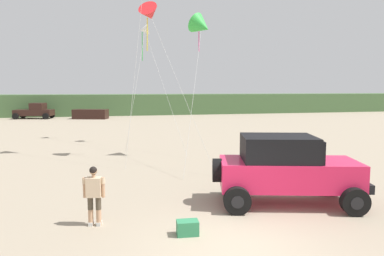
{
  "coord_description": "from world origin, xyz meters",
  "views": [
    {
      "loc": [
        -2.94,
        -7.8,
        3.77
      ],
      "look_at": [
        -0.38,
        3.27,
        2.51
      ],
      "focal_mm": 33.14,
      "sensor_mm": 36.0,
      "label": 1
    }
  ],
  "objects_px": {
    "jeep": "(286,168)",
    "kite_pink_ribbon": "(150,14)",
    "kite_orange_streamer": "(144,30)",
    "person_watching": "(94,193)",
    "distant_sedan": "(91,114)",
    "distant_pickup": "(35,111)",
    "cooler_box": "(188,228)",
    "kite_black_sled": "(202,26)"
  },
  "relations": [
    {
      "from": "jeep",
      "to": "kite_pink_ribbon",
      "type": "height_order",
      "value": "kite_pink_ribbon"
    },
    {
      "from": "kite_pink_ribbon",
      "to": "kite_orange_streamer",
      "type": "bearing_deg",
      "value": 87.88
    },
    {
      "from": "person_watching",
      "to": "distant_sedan",
      "type": "xyz_separation_m",
      "value": [
        -1.94,
        36.38,
        -0.34
      ]
    },
    {
      "from": "distant_pickup",
      "to": "kite_pink_ribbon",
      "type": "bearing_deg",
      "value": -68.12
    },
    {
      "from": "distant_sedan",
      "to": "cooler_box",
      "type": "bearing_deg",
      "value": -66.6
    },
    {
      "from": "distant_sedan",
      "to": "kite_orange_streamer",
      "type": "distance_m",
      "value": 23.3
    },
    {
      "from": "person_watching",
      "to": "kite_black_sled",
      "type": "bearing_deg",
      "value": 58.85
    },
    {
      "from": "distant_pickup",
      "to": "kite_orange_streamer",
      "type": "distance_m",
      "value": 27.13
    },
    {
      "from": "distant_pickup",
      "to": "distant_sedan",
      "type": "xyz_separation_m",
      "value": [
        6.87,
        -1.88,
        -0.34
      ]
    },
    {
      "from": "kite_pink_ribbon",
      "to": "distant_sedan",
      "type": "bearing_deg",
      "value": 99.8
    },
    {
      "from": "person_watching",
      "to": "kite_orange_streamer",
      "type": "relative_size",
      "value": 0.21
    },
    {
      "from": "kite_black_sled",
      "to": "kite_pink_ribbon",
      "type": "bearing_deg",
      "value": 162.76
    },
    {
      "from": "distant_pickup",
      "to": "kite_pink_ribbon",
      "type": "relative_size",
      "value": 0.58
    },
    {
      "from": "distant_sedan",
      "to": "kite_pink_ribbon",
      "type": "distance_m",
      "value": 28.05
    },
    {
      "from": "kite_orange_streamer",
      "to": "kite_pink_ribbon",
      "type": "bearing_deg",
      "value": -92.12
    },
    {
      "from": "cooler_box",
      "to": "jeep",
      "type": "bearing_deg",
      "value": 28.9
    },
    {
      "from": "person_watching",
      "to": "distant_pickup",
      "type": "distance_m",
      "value": 39.25
    },
    {
      "from": "jeep",
      "to": "kite_black_sled",
      "type": "xyz_separation_m",
      "value": [
        -0.7,
        8.32,
        5.88
      ]
    },
    {
      "from": "kite_orange_streamer",
      "to": "person_watching",
      "type": "bearing_deg",
      "value": -101.02
    },
    {
      "from": "cooler_box",
      "to": "kite_pink_ribbon",
      "type": "bearing_deg",
      "value": 92.27
    },
    {
      "from": "person_watching",
      "to": "kite_orange_streamer",
      "type": "bearing_deg",
      "value": 78.98
    },
    {
      "from": "cooler_box",
      "to": "kite_black_sled",
      "type": "relative_size",
      "value": 0.07
    },
    {
      "from": "person_watching",
      "to": "kite_pink_ribbon",
      "type": "height_order",
      "value": "kite_pink_ribbon"
    },
    {
      "from": "distant_pickup",
      "to": "kite_pink_ribbon",
      "type": "height_order",
      "value": "kite_pink_ribbon"
    },
    {
      "from": "kite_orange_streamer",
      "to": "distant_pickup",
      "type": "bearing_deg",
      "value": 116.37
    },
    {
      "from": "kite_orange_streamer",
      "to": "kite_black_sled",
      "type": "distance_m",
      "value": 6.41
    },
    {
      "from": "jeep",
      "to": "distant_sedan",
      "type": "xyz_separation_m",
      "value": [
        -7.97,
        35.87,
        -0.6
      ]
    },
    {
      "from": "person_watching",
      "to": "kite_black_sled",
      "type": "height_order",
      "value": "kite_black_sled"
    },
    {
      "from": "jeep",
      "to": "cooler_box",
      "type": "height_order",
      "value": "jeep"
    },
    {
      "from": "jeep",
      "to": "person_watching",
      "type": "distance_m",
      "value": 6.06
    },
    {
      "from": "distant_pickup",
      "to": "kite_black_sled",
      "type": "bearing_deg",
      "value": -64.33
    },
    {
      "from": "cooler_box",
      "to": "distant_sedan",
      "type": "distance_m",
      "value": 37.83
    },
    {
      "from": "cooler_box",
      "to": "distant_sedan",
      "type": "bearing_deg",
      "value": 100.45
    },
    {
      "from": "cooler_box",
      "to": "distant_sedan",
      "type": "height_order",
      "value": "distant_sedan"
    },
    {
      "from": "person_watching",
      "to": "jeep",
      "type": "bearing_deg",
      "value": 4.8
    },
    {
      "from": "jeep",
      "to": "person_watching",
      "type": "height_order",
      "value": "jeep"
    },
    {
      "from": "distant_sedan",
      "to": "kite_pink_ribbon",
      "type": "bearing_deg",
      "value": -63.34
    },
    {
      "from": "person_watching",
      "to": "distant_pickup",
      "type": "bearing_deg",
      "value": 102.96
    },
    {
      "from": "distant_sedan",
      "to": "kite_pink_ribbon",
      "type": "xyz_separation_m",
      "value": [
        4.61,
        -26.72,
        7.17
      ]
    },
    {
      "from": "jeep",
      "to": "kite_black_sled",
      "type": "height_order",
      "value": "kite_black_sled"
    },
    {
      "from": "jeep",
      "to": "distant_sedan",
      "type": "height_order",
      "value": "jeep"
    },
    {
      "from": "jeep",
      "to": "kite_black_sled",
      "type": "relative_size",
      "value": 0.64
    }
  ]
}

